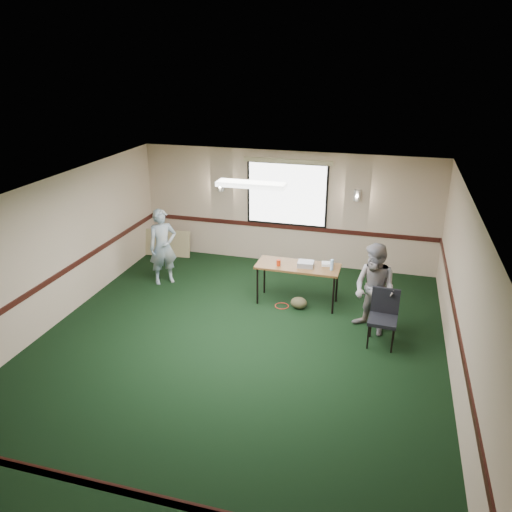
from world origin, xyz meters
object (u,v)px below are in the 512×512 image
(projector, at_px, (306,264))
(folding_table, at_px, (298,268))
(person_left, at_px, (163,247))
(conference_chair, at_px, (384,313))
(person_right, at_px, (375,290))

(projector, bearing_deg, folding_table, 171.05)
(folding_table, bearing_deg, projector, -5.34)
(person_left, bearing_deg, folding_table, -43.28)
(conference_chair, distance_m, person_right, 0.46)
(folding_table, height_order, person_left, person_left)
(projector, relative_size, conference_chair, 0.32)
(projector, height_order, person_right, person_right)
(projector, xyz_separation_m, person_right, (1.37, -0.73, -0.04))
(folding_table, height_order, person_right, person_right)
(projector, distance_m, conference_chair, 1.91)
(conference_chair, relative_size, person_right, 0.58)
(folding_table, bearing_deg, conference_chair, -31.27)
(folding_table, relative_size, conference_chair, 1.69)
(conference_chair, bearing_deg, person_left, 168.34)
(folding_table, height_order, conference_chair, conference_chair)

